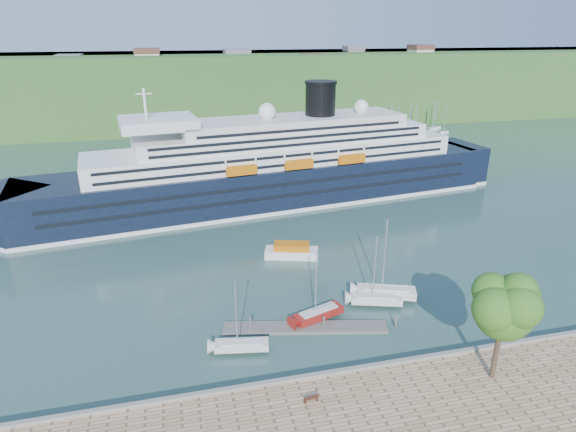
# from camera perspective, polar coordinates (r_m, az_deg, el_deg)

# --- Properties ---
(ground) EXTENTS (400.00, 400.00, 0.00)m
(ground) POSITION_cam_1_polar(r_m,az_deg,el_deg) (50.07, 6.24, -18.65)
(ground) COLOR #294943
(ground) RESTS_ON ground
(far_hillside) EXTENTS (400.00, 50.00, 24.00)m
(far_hillside) POSITION_cam_1_polar(r_m,az_deg,el_deg) (182.49, -9.37, 14.74)
(far_hillside) COLOR #306126
(far_hillside) RESTS_ON ground
(quay_coping) EXTENTS (220.00, 0.50, 0.30)m
(quay_coping) POSITION_cam_1_polar(r_m,az_deg,el_deg) (49.20, 6.38, -17.77)
(quay_coping) COLOR slate
(quay_coping) RESTS_ON promenade
(cruise_ship) EXTENTS (103.44, 28.72, 22.99)m
(cruise_ship) POSITION_cam_1_polar(r_m,az_deg,el_deg) (91.88, -2.43, 8.36)
(cruise_ship) COLOR black
(cruise_ship) RESTS_ON ground
(park_bench) EXTENTS (1.38, 0.70, 0.85)m
(park_bench) POSITION_cam_1_polar(r_m,az_deg,el_deg) (45.79, 2.72, -20.72)
(park_bench) COLOR #4C2415
(park_bench) RESTS_ON promenade
(promenade_tree) EXTENTS (7.17, 7.17, 11.87)m
(promenade_tree) POSITION_cam_1_polar(r_m,az_deg,el_deg) (49.00, 23.98, -11.61)
(promenade_tree) COLOR #276119
(promenade_tree) RESTS_ON promenade
(floating_pontoon) EXTENTS (18.70, 6.27, 0.41)m
(floating_pontoon) POSITION_cam_1_polar(r_m,az_deg,el_deg) (56.42, 2.06, -13.08)
(floating_pontoon) COLOR #67625C
(floating_pontoon) RESTS_ON ground
(sailboat_white_near) EXTENTS (6.52, 2.81, 8.15)m
(sailboat_white_near) POSITION_cam_1_polar(r_m,az_deg,el_deg) (51.04, -5.64, -12.06)
(sailboat_white_near) COLOR silver
(sailboat_white_near) RESTS_ON ground
(sailboat_red) EXTENTS (7.09, 4.04, 8.85)m
(sailboat_red) POSITION_cam_1_polar(r_m,az_deg,el_deg) (55.76, 3.73, -8.45)
(sailboat_red) COLOR maroon
(sailboat_red) RESTS_ON ground
(sailboat_white_far) EXTENTS (8.32, 4.91, 10.39)m
(sailboat_white_far) POSITION_cam_1_polar(r_m,az_deg,el_deg) (60.75, 11.85, -5.43)
(sailboat_white_far) COLOR silver
(sailboat_white_far) RESTS_ON ground
(tender_launch) EXTENTS (8.45, 4.92, 2.21)m
(tender_launch) POSITION_cam_1_polar(r_m,az_deg,el_deg) (72.20, 0.43, -4.07)
(tender_launch) COLOR #C3620B
(tender_launch) RESTS_ON ground
(sailboat_extra) EXTENTS (7.14, 3.88, 8.90)m
(sailboat_extra) POSITION_cam_1_polar(r_m,az_deg,el_deg) (59.52, 10.65, -6.73)
(sailboat_extra) COLOR silver
(sailboat_extra) RESTS_ON ground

